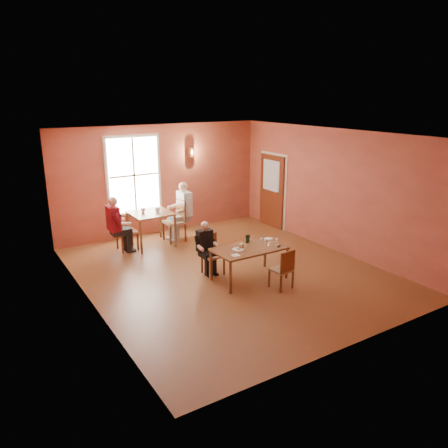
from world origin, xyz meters
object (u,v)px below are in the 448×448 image
diner_maroon (125,224)px  diner_white (175,214)px  diner_main (214,250)px  chair_diner_main (213,255)px  chair_diner_white (174,221)px  chair_empty (281,269)px  main_table (249,264)px  chair_diner_maroon (127,231)px  second_table (151,229)px

diner_maroon → diner_white: bearing=90.0°
diner_main → diner_maroon: diner_maroon is taller
chair_diner_main → chair_diner_white: chair_diner_white is taller
diner_maroon → chair_empty: bearing=26.3°
main_table → chair_diner_maroon: size_ratio=1.51×
main_table → chair_empty: size_ratio=1.80×
chair_empty → chair_diner_main: bearing=115.0°
diner_main → chair_diner_white: size_ratio=1.01×
chair_empty → chair_diner_maroon: bearing=110.4°
diner_white → main_table: bearing=-175.9°
chair_diner_main → diner_main: 0.12m
chair_diner_maroon → diner_maroon: diner_maroon is taller
chair_diner_maroon → diner_maroon: size_ratio=0.72×
chair_diner_maroon → diner_main: bearing=23.0°
diner_main → chair_diner_maroon: bearing=-67.0°
chair_empty → chair_diner_white: bearing=92.7°
chair_empty → chair_diner_white: chair_diner_white is taller
chair_diner_maroon → diner_maroon: bearing=-90.0°
chair_diner_white → chair_diner_maroon: (-1.30, 0.00, -0.05)m
second_table → diner_maroon: 0.72m
chair_diner_white → diner_maroon: bearing=90.0°
main_table → diner_white: 3.13m
main_table → chair_diner_maroon: bearing=116.6°
main_table → chair_diner_main: size_ratio=1.71×
chair_diner_maroon → chair_empty: bearing=25.9°
chair_empty → diner_maroon: size_ratio=0.60×
chair_diner_maroon → main_table: bearing=26.6°
chair_diner_white → diner_maroon: size_ratio=0.79×
main_table → diner_main: size_ratio=1.35×
main_table → diner_main: 0.82m
chair_diner_main → chair_diner_maroon: size_ratio=0.88×
diner_white → diner_maroon: (-1.36, 0.00, -0.06)m
diner_main → second_table: size_ratio=1.11×
main_table → chair_empty: chair_empty is taller
second_table → chair_diner_maroon: 0.65m
diner_maroon → second_table: bearing=90.0°
chair_diner_white → chair_empty: bearing=-171.8°
chair_diner_main → chair_diner_maroon: 2.67m
chair_diner_white → chair_diner_maroon: chair_diner_white is taller
second_table → diner_maroon: bearing=180.0°
diner_white → diner_maroon: 1.36m
diner_main → diner_white: bearing=-96.4°
diner_main → chair_empty: bearing=121.1°
second_table → chair_diner_white: (0.65, 0.00, 0.11)m
chair_empty → chair_diner_maroon: (-1.85, 3.80, 0.08)m
diner_main → diner_white: (0.28, 2.48, 0.19)m
diner_white → diner_maroon: bearing=90.0°
main_table → chair_empty: 0.77m
chair_diner_white → diner_white: (0.03, 0.00, 0.20)m
chair_diner_main → second_table: size_ratio=0.87×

